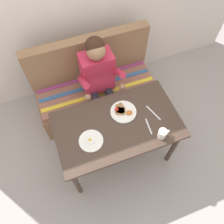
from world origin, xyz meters
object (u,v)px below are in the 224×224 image
person (99,78)px  knife (153,113)px  table (117,128)px  couch (95,89)px  fork (149,126)px  coffee_mug (162,134)px  plate_breakfast (123,111)px  plate_eggs (91,141)px

person → knife: 0.70m
table → couch: couch is taller
table → fork: 0.31m
table → couch: (0.00, 0.76, -0.32)m
table → coffee_mug: coffee_mug is taller
person → fork: bearing=-70.8°
couch → knife: 0.95m
plate_breakfast → plate_eggs: 0.43m
person → plate_breakfast: (0.08, -0.48, 0.00)m
table → plate_breakfast: 0.17m
plate_breakfast → fork: plate_breakfast is taller
plate_eggs → coffee_mug: 0.65m
plate_eggs → knife: plate_eggs is taller
table → knife: knife is taller
table → plate_breakfast: bearing=48.3°
plate_breakfast → plate_eggs: size_ratio=1.14×
plate_eggs → plate_breakfast: bearing=26.1°
couch → plate_eggs: size_ratio=6.43×
couch → plate_breakfast: bearing=-81.7°
table → fork: size_ratio=7.06×
coffee_mug → fork: coffee_mug is taller
couch → coffee_mug: 1.17m
person → plate_eggs: bearing=-114.6°
plate_eggs → person: bearing=65.4°
person → couch: bearing=95.7°
person → plate_eggs: size_ratio=5.41×
plate_eggs → coffee_mug: (0.63, -0.18, 0.04)m
couch → knife: size_ratio=7.20×
person → plate_eggs: person is taller
table → plate_eggs: plate_eggs is taller
couch → plate_eggs: 0.98m
plate_breakfast → table: bearing=-131.7°
plate_breakfast → knife: size_ratio=1.28×
plate_eggs → coffee_mug: bearing=-15.8°
coffee_mug → person: bearing=110.7°
couch → fork: (0.27, -0.89, 0.40)m
coffee_mug → couch: bearing=108.2°
table → coffee_mug: bearing=-37.4°
coffee_mug → knife: 0.26m
plate_breakfast → plate_eggs: plate_breakfast is taller
person → table: bearing=-91.7°
knife → fork: bearing=-148.9°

